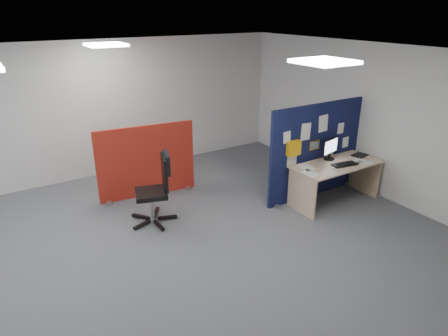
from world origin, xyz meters
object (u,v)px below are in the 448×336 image
office_chair (158,184)px  navy_divider (316,151)px  monitor_main (330,148)px  red_divider (147,162)px  main_desk (334,172)px

office_chair → navy_divider: bearing=5.3°
navy_divider → monitor_main: size_ratio=4.82×
navy_divider → office_chair: bearing=168.0°
monitor_main → office_chair: (-2.96, 0.78, -0.30)m
monitor_main → navy_divider: bearing=118.7°
navy_divider → office_chair: 2.87m
monitor_main → red_divider: (-2.75, 1.79, -0.29)m
main_desk → office_chair: 3.07m
main_desk → office_chair: (-2.92, 0.96, 0.10)m
monitor_main → main_desk: bearing=-116.8°
monitor_main → office_chair: bearing=152.2°
red_divider → main_desk: bearing=-29.0°
navy_divider → main_desk: 0.50m
main_desk → office_chair: office_chair is taller
monitor_main → office_chair: 3.08m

